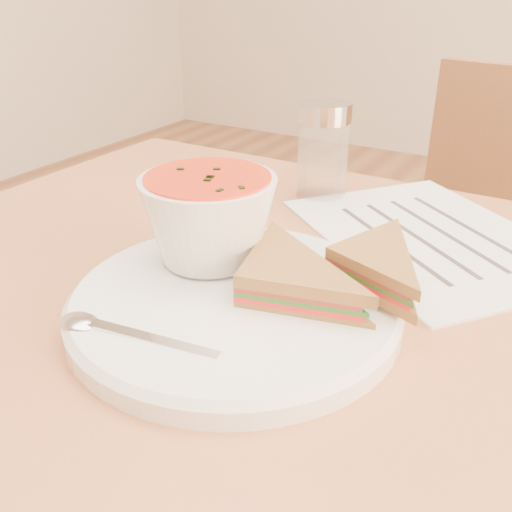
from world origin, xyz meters
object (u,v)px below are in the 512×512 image
Objects in this scene: plate at (234,305)px; soup_bowl at (209,223)px; chair_far at (472,351)px; condiment_shaker at (323,150)px.

plate is 0.08m from soup_bowl.
chair_far reaches higher than soup_bowl.
chair_far is at bearing 74.38° from plate.
condiment_shaker reaches higher than soup_bowl.
chair_far reaches higher than condiment_shaker.
chair_far is at bearing 45.99° from condiment_shaker.
chair_far is 0.47m from condiment_shaker.
plate is at bearing -78.97° from condiment_shaker.
chair_far is 3.06× the size of plate.
soup_bowl is 1.03× the size of condiment_shaker.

